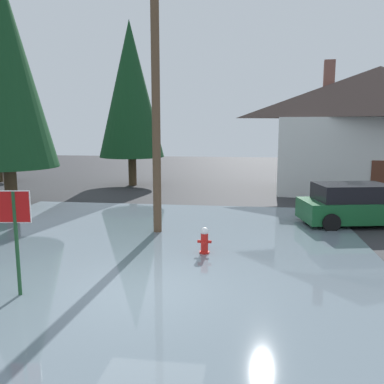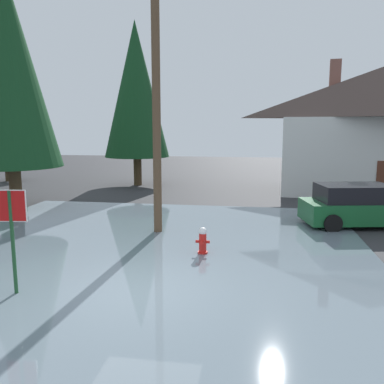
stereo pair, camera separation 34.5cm
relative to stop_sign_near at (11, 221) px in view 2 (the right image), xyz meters
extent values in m
cube|color=#2D2D30|center=(2.63, 0.54, -1.70)|extent=(80.00, 80.00, 0.10)
cube|color=slate|center=(1.77, 3.49, -1.63)|extent=(13.53, 13.91, 0.05)
cube|color=silver|center=(1.65, -0.62, -1.65)|extent=(3.80, 0.39, 0.01)
cylinder|color=#1E4C28|center=(0.00, 0.00, -0.50)|extent=(0.08, 0.08, 2.31)
cube|color=white|center=(0.00, 0.00, 0.33)|extent=(0.68, 0.12, 0.69)
cube|color=red|center=(0.00, 0.00, 0.33)|extent=(0.65, 0.12, 0.65)
cylinder|color=red|center=(3.66, 3.43, -1.61)|extent=(0.29, 0.29, 0.10)
cylinder|color=red|center=(3.66, 3.43, -1.29)|extent=(0.21, 0.21, 0.53)
sphere|color=white|center=(3.66, 3.43, -0.97)|extent=(0.23, 0.23, 0.23)
cylinder|color=red|center=(3.51, 3.43, -1.27)|extent=(0.10, 0.09, 0.09)
cylinder|color=red|center=(3.81, 3.43, -1.27)|extent=(0.10, 0.09, 0.09)
cylinder|color=red|center=(3.66, 3.27, -1.27)|extent=(0.10, 0.10, 0.10)
cylinder|color=brown|center=(1.82, 5.62, 2.85)|extent=(0.28, 0.28, 9.01)
cube|color=silver|center=(11.70, 15.39, 0.39)|extent=(10.55, 6.43, 4.09)
cube|color=brown|center=(9.35, 16.64, 4.42)|extent=(0.67, 0.67, 2.39)
cube|color=#195B2D|center=(9.03, 7.77, -1.10)|extent=(4.54, 2.65, 0.75)
cube|color=black|center=(8.69, 7.70, -0.42)|extent=(2.83, 2.10, 0.61)
cylinder|color=black|center=(7.42, 8.39, -1.33)|extent=(0.67, 0.34, 0.64)
cylinder|color=black|center=(7.79, 6.57, -1.33)|extent=(0.67, 0.34, 0.64)
cylinder|color=#4C3823|center=(-5.35, 8.60, -0.71)|extent=(0.52, 0.52, 1.89)
cone|color=#143D1E|center=(-5.35, 8.60, 4.54)|extent=(4.20, 4.20, 8.60)
cylinder|color=#4C3823|center=(-11.22, 17.02, -1.05)|extent=(0.33, 0.33, 1.20)
cone|color=#194723|center=(-11.22, 17.02, 2.28)|extent=(2.67, 2.67, 5.47)
cylinder|color=#4C3823|center=(-2.14, 16.61, -0.77)|extent=(0.49, 0.49, 1.77)
cone|color=#143D1E|center=(-2.14, 16.61, 4.14)|extent=(3.93, 3.93, 8.06)
camera|label=1|loc=(4.76, -7.79, 2.01)|focal=38.14mm
camera|label=2|loc=(5.10, -7.74, 2.01)|focal=38.14mm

